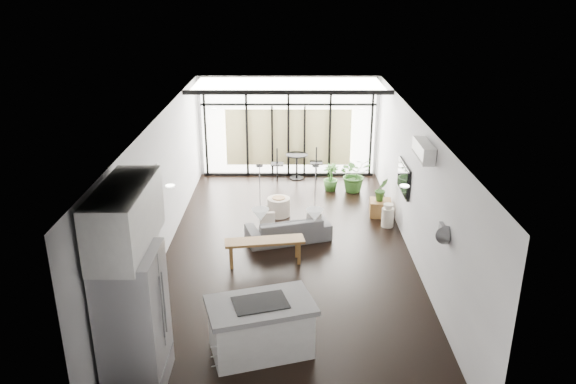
{
  "coord_description": "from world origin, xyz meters",
  "views": [
    {
      "loc": [
        0.02,
        -10.22,
        5.28
      ],
      "look_at": [
        0.0,
        0.3,
        1.25
      ],
      "focal_mm": 35.0,
      "sensor_mm": 36.0,
      "label": 1
    }
  ],
  "objects_px": {
    "island": "(261,328)",
    "tv": "(404,178)",
    "pouf": "(279,207)",
    "milk_can": "(388,215)",
    "console_bench": "(265,251)",
    "fridge": "(134,320)",
    "sofa": "(288,225)"
  },
  "relations": [
    {
      "from": "console_bench",
      "to": "island",
      "type": "bearing_deg",
      "value": -97.26
    },
    {
      "from": "island",
      "to": "sofa",
      "type": "bearing_deg",
      "value": 67.49
    },
    {
      "from": "fridge",
      "to": "sofa",
      "type": "distance_m",
      "value": 5.02
    },
    {
      "from": "console_bench",
      "to": "milk_can",
      "type": "height_order",
      "value": "milk_can"
    },
    {
      "from": "island",
      "to": "tv",
      "type": "xyz_separation_m",
      "value": [
        2.86,
        4.17,
        0.88
      ]
    },
    {
      "from": "sofa",
      "to": "pouf",
      "type": "xyz_separation_m",
      "value": [
        -0.23,
        1.35,
        -0.13
      ]
    },
    {
      "from": "sofa",
      "to": "milk_can",
      "type": "relative_size",
      "value": 3.27
    },
    {
      "from": "console_bench",
      "to": "tv",
      "type": "height_order",
      "value": "tv"
    },
    {
      "from": "fridge",
      "to": "pouf",
      "type": "distance_m",
      "value": 6.21
    },
    {
      "from": "console_bench",
      "to": "sofa",
      "type": "bearing_deg",
      "value": 57.51
    },
    {
      "from": "milk_can",
      "to": "tv",
      "type": "xyz_separation_m",
      "value": [
        0.21,
        -0.4,
        1.03
      ]
    },
    {
      "from": "tv",
      "to": "console_bench",
      "type": "bearing_deg",
      "value": -155.09
    },
    {
      "from": "fridge",
      "to": "pouf",
      "type": "bearing_deg",
      "value": 72.7
    },
    {
      "from": "fridge",
      "to": "tv",
      "type": "height_order",
      "value": "fridge"
    },
    {
      "from": "pouf",
      "to": "island",
      "type": "bearing_deg",
      "value": -91.92
    },
    {
      "from": "island",
      "to": "sofa",
      "type": "xyz_separation_m",
      "value": [
        0.4,
        3.85,
        -0.08
      ]
    },
    {
      "from": "island",
      "to": "console_bench",
      "type": "relative_size",
      "value": 1.0
    },
    {
      "from": "pouf",
      "to": "milk_can",
      "type": "bearing_deg",
      "value": -14.32
    },
    {
      "from": "tv",
      "to": "sofa",
      "type": "bearing_deg",
      "value": -172.56
    },
    {
      "from": "island",
      "to": "tv",
      "type": "bearing_deg",
      "value": 39.04
    },
    {
      "from": "fridge",
      "to": "tv",
      "type": "distance_m",
      "value": 6.63
    },
    {
      "from": "fridge",
      "to": "sofa",
      "type": "height_order",
      "value": "fridge"
    },
    {
      "from": "sofa",
      "to": "tv",
      "type": "bearing_deg",
      "value": 170.46
    },
    {
      "from": "island",
      "to": "milk_can",
      "type": "height_order",
      "value": "island"
    },
    {
      "from": "island",
      "to": "milk_can",
      "type": "xyz_separation_m",
      "value": [
        2.65,
        4.57,
        -0.15
      ]
    },
    {
      "from": "tv",
      "to": "fridge",
      "type": "bearing_deg",
      "value": -132.94
    },
    {
      "from": "fridge",
      "to": "console_bench",
      "type": "height_order",
      "value": "fridge"
    },
    {
      "from": "console_bench",
      "to": "tv",
      "type": "xyz_separation_m",
      "value": [
        2.92,
        1.35,
        1.05
      ]
    },
    {
      "from": "tv",
      "to": "pouf",
      "type": "bearing_deg",
      "value": 159.02
    },
    {
      "from": "pouf",
      "to": "sofa",
      "type": "bearing_deg",
      "value": -80.45
    },
    {
      "from": "sofa",
      "to": "console_bench",
      "type": "height_order",
      "value": "sofa"
    },
    {
      "from": "island",
      "to": "pouf",
      "type": "xyz_separation_m",
      "value": [
        0.17,
        5.2,
        -0.21
      ]
    }
  ]
}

